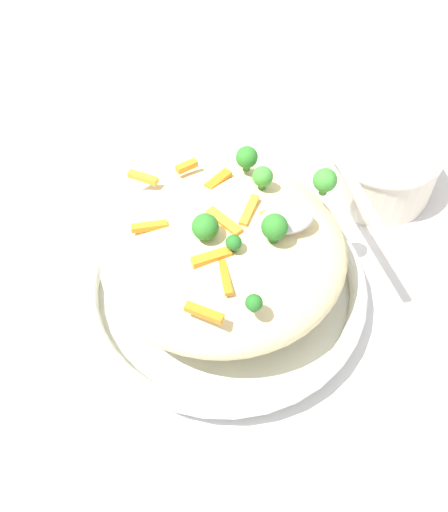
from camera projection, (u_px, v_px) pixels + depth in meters
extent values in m
plane|color=silver|center=(224.00, 298.00, 0.70)|extent=(2.40, 2.40, 0.00)
cylinder|color=silver|center=(224.00, 293.00, 0.69)|extent=(0.31, 0.31, 0.02)
torus|color=silver|center=(224.00, 282.00, 0.67)|extent=(0.33, 0.33, 0.02)
torus|color=black|center=(224.00, 280.00, 0.67)|extent=(0.33, 0.33, 0.00)
ellipsoid|color=beige|center=(224.00, 252.00, 0.63)|extent=(0.27, 0.26, 0.10)
cube|color=orange|center=(211.00, 257.00, 0.56)|extent=(0.04, 0.01, 0.01)
cube|color=orange|center=(276.00, 211.00, 0.61)|extent=(0.04, 0.01, 0.01)
cube|color=orange|center=(224.00, 222.00, 0.59)|extent=(0.03, 0.04, 0.01)
cube|color=orange|center=(204.00, 313.00, 0.53)|extent=(0.03, 0.03, 0.01)
cube|color=orange|center=(249.00, 211.00, 0.60)|extent=(0.03, 0.04, 0.01)
cube|color=orange|center=(218.00, 180.00, 0.64)|extent=(0.03, 0.03, 0.01)
cube|color=orange|center=(143.00, 177.00, 0.64)|extent=(0.03, 0.03, 0.01)
cube|color=orange|center=(187.00, 166.00, 0.65)|extent=(0.03, 0.02, 0.01)
cube|color=orange|center=(149.00, 226.00, 0.59)|extent=(0.04, 0.01, 0.01)
cube|color=orange|center=(225.00, 278.00, 0.55)|extent=(0.01, 0.04, 0.01)
cylinder|color=#296820|center=(246.00, 166.00, 0.65)|extent=(0.01, 0.01, 0.01)
sphere|color=#2D7A28|center=(247.00, 157.00, 0.63)|extent=(0.02, 0.02, 0.02)
cylinder|color=#205B1C|center=(234.00, 248.00, 0.57)|extent=(0.01, 0.01, 0.01)
sphere|color=#236B23|center=(234.00, 242.00, 0.56)|extent=(0.02, 0.02, 0.02)
cylinder|color=#296820|center=(274.00, 237.00, 0.58)|extent=(0.01, 0.01, 0.01)
sphere|color=#2D7A28|center=(275.00, 227.00, 0.57)|extent=(0.03, 0.03, 0.03)
cylinder|color=#377928|center=(323.00, 190.00, 0.62)|extent=(0.01, 0.01, 0.01)
sphere|color=#3D8E33|center=(325.00, 180.00, 0.61)|extent=(0.03, 0.03, 0.03)
cylinder|color=#205B1C|center=(257.00, 307.00, 0.53)|extent=(0.01, 0.01, 0.01)
sphere|color=#236B23|center=(257.00, 302.00, 0.53)|extent=(0.02, 0.02, 0.02)
cylinder|color=#377928|center=(262.00, 185.00, 0.63)|extent=(0.01, 0.01, 0.01)
sphere|color=#3D8E33|center=(263.00, 176.00, 0.62)|extent=(0.02, 0.02, 0.02)
cylinder|color=#296820|center=(206.00, 236.00, 0.58)|extent=(0.01, 0.01, 0.01)
sphere|color=#2D7A28|center=(205.00, 227.00, 0.57)|extent=(0.03, 0.03, 0.03)
ellipsoid|color=#B7B7BC|center=(287.00, 218.00, 0.59)|extent=(0.06, 0.04, 0.02)
cylinder|color=#B7B7BC|center=(348.00, 176.00, 0.59)|extent=(0.04, 0.15, 0.07)
cylinder|color=beige|center=(380.00, 167.00, 0.78)|extent=(0.15, 0.15, 0.08)
torus|color=beige|center=(386.00, 147.00, 0.76)|extent=(0.16, 0.16, 0.01)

